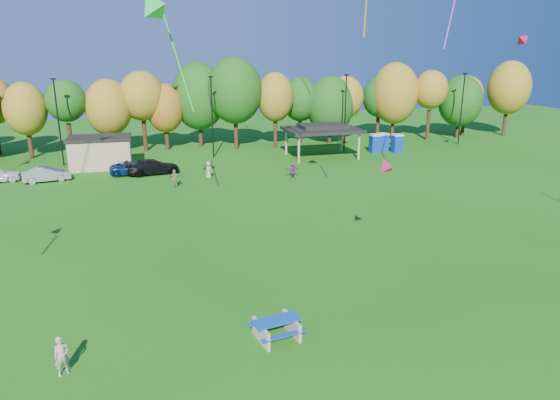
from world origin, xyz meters
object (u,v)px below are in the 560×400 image
object	(u,v)px
car_b	(46,174)
car_c	(134,168)
picnic_table	(277,327)
porta_potties	(385,143)
car_d	(153,167)
kite_flyer	(62,356)

from	to	relation	value
car_b	car_c	xyz separation A→B (m)	(7.85, 0.77, -0.05)
picnic_table	car_c	bearing A→B (deg)	90.18
porta_potties	picnic_table	world-z (taller)	porta_potties
car_d	car_c	bearing A→B (deg)	69.13
kite_flyer	car_b	size ratio (longest dim) A/B	0.38
kite_flyer	car_c	xyz separation A→B (m)	(2.29, 32.34, -0.15)
picnic_table	car_d	distance (m)	31.95
picnic_table	kite_flyer	world-z (taller)	kite_flyer
porta_potties	car_c	bearing A→B (deg)	-171.98
porta_potties	kite_flyer	xyz separation A→B (m)	(-31.43, -36.45, -0.31)
porta_potties	car_d	xyz separation A→B (m)	(-27.34, -4.49, -0.36)
picnic_table	kite_flyer	xyz separation A→B (m)	(-8.36, -0.30, 0.29)
porta_potties	car_c	xyz separation A→B (m)	(-29.14, -4.11, -0.46)
porta_potties	picnic_table	distance (m)	42.89
car_c	car_d	xyz separation A→B (m)	(1.81, -0.38, 0.10)
kite_flyer	car_d	size ratio (longest dim) A/B	0.31
picnic_table	car_c	distance (m)	32.61
porta_potties	car_b	world-z (taller)	porta_potties
car_c	kite_flyer	bearing A→B (deg)	177.62
car_c	car_b	bearing A→B (deg)	97.27
car_b	car_c	distance (m)	7.88
car_b	car_c	size ratio (longest dim) A/B	0.91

